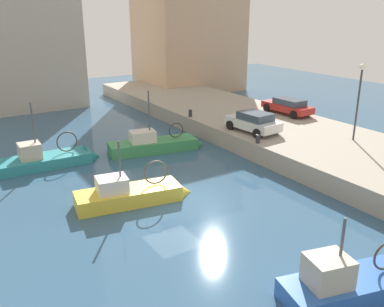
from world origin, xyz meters
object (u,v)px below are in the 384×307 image
at_px(fishing_boat_yellow, 135,200).
at_px(mooring_bollard_north, 190,113).
at_px(fishing_boat_teal, 50,163).
at_px(parked_car_red, 288,106).
at_px(fishing_boat_green, 158,149).
at_px(parked_car_white, 254,122).
at_px(quay_streetlamp, 360,90).
at_px(mooring_bollard_mid, 258,139).
at_px(fishing_boat_blue, 356,290).

height_order(fishing_boat_yellow, mooring_bollard_north, fishing_boat_yellow).
height_order(fishing_boat_teal, fishing_boat_yellow, fishing_boat_teal).
relative_size(fishing_boat_teal, parked_car_red, 1.46).
distance_m(fishing_boat_yellow, fishing_boat_green, 8.06).
bearing_deg(parked_car_red, parked_car_white, -155.96).
height_order(fishing_boat_yellow, quay_streetlamp, quay_streetlamp).
relative_size(mooring_bollard_mid, mooring_bollard_north, 1.00).
bearing_deg(parked_car_white, mooring_bollard_mid, -123.39).
bearing_deg(parked_car_white, fishing_boat_green, 152.23).
height_order(mooring_bollard_mid, quay_streetlamp, quay_streetlamp).
bearing_deg(mooring_bollard_mid, fishing_boat_yellow, -171.76).
xyz_separation_m(mooring_bollard_mid, quay_streetlamp, (5.65, -2.76, 2.98)).
distance_m(fishing_boat_teal, fishing_boat_yellow, 7.89).
bearing_deg(fishing_boat_green, mooring_bollard_mid, -49.52).
relative_size(fishing_boat_yellow, parked_car_red, 1.41).
distance_m(fishing_boat_blue, fishing_boat_green, 17.23).
bearing_deg(mooring_bollard_north, fishing_boat_blue, -106.36).
bearing_deg(parked_car_white, fishing_boat_blue, -117.24).
distance_m(fishing_boat_green, quay_streetlamp, 13.54).
bearing_deg(parked_car_white, fishing_boat_teal, 162.05).
height_order(fishing_boat_yellow, parked_car_red, fishing_boat_yellow).
relative_size(parked_car_red, mooring_bollard_mid, 7.95).
height_order(fishing_boat_blue, quay_streetlamp, quay_streetlamp).
distance_m(fishing_boat_blue, mooring_bollard_mid, 13.41).
bearing_deg(fishing_boat_teal, fishing_boat_green, -8.77).
bearing_deg(fishing_boat_yellow, mooring_bollard_north, 45.49).
distance_m(fishing_boat_blue, quay_streetlamp, 15.37).
bearing_deg(fishing_boat_blue, fishing_boat_teal, 106.79).
xyz_separation_m(parked_car_white, parked_car_red, (5.69, 2.54, -0.06)).
bearing_deg(mooring_bollard_mid, quay_streetlamp, -26.06).
height_order(fishing_boat_blue, mooring_bollard_north, fishing_boat_blue).
xyz_separation_m(fishing_boat_blue, quay_streetlamp, (11.52, 9.23, 4.30)).
bearing_deg(parked_car_white, fishing_boat_yellow, -161.94).
xyz_separation_m(parked_car_red, quay_streetlamp, (-1.43, -7.42, 2.60)).
relative_size(fishing_boat_yellow, mooring_bollard_north, 11.21).
distance_m(fishing_boat_blue, fishing_boat_yellow, 11.16).
relative_size(fishing_boat_blue, fishing_boat_yellow, 0.95).
bearing_deg(quay_streetlamp, fishing_boat_teal, 152.09).
xyz_separation_m(fishing_boat_yellow, mooring_bollard_north, (9.17, 9.33, 1.35)).
relative_size(parked_car_white, quay_streetlamp, 0.83).
distance_m(parked_car_red, quay_streetlamp, 7.99).
relative_size(fishing_boat_green, mooring_bollard_north, 12.58).
bearing_deg(fishing_boat_yellow, parked_car_white, 18.06).
xyz_separation_m(fishing_boat_yellow, mooring_bollard_mid, (9.17, 1.33, 1.35)).
bearing_deg(quay_streetlamp, fishing_boat_blue, -141.30).
relative_size(parked_car_red, quay_streetlamp, 0.91).
height_order(mooring_bollard_mid, mooring_bollard_north, same).
xyz_separation_m(fishing_boat_teal, parked_car_red, (18.45, -1.60, 1.73)).
xyz_separation_m(fishing_boat_green, parked_car_red, (11.50, -0.53, 1.73)).
bearing_deg(parked_car_red, fishing_boat_teal, 175.05).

